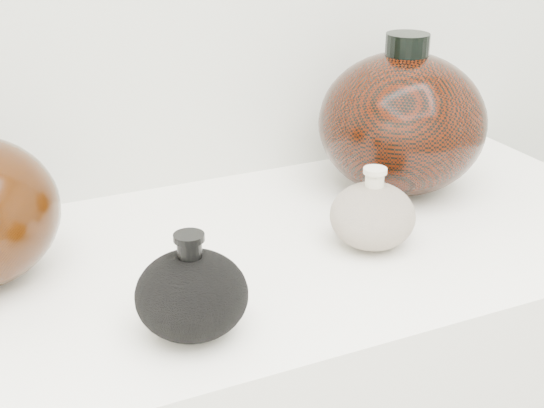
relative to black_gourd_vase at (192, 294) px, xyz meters
name	(u,v)px	position (x,y,z in m)	size (l,w,h in m)	color
black_gourd_vase	(192,294)	(0.00, 0.00, 0.00)	(0.15, 0.15, 0.12)	black
cream_gourd_vase	(373,215)	(0.28, 0.09, 0.00)	(0.12, 0.12, 0.11)	beige
right_round_pot	(402,122)	(0.41, 0.24, 0.06)	(0.27, 0.27, 0.24)	black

